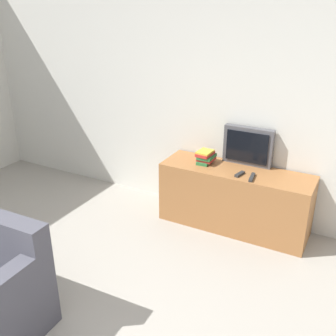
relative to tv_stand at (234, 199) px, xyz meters
The scene contains 6 objects.
wall_back 1.14m from the tv_stand, 150.40° to the left, with size 9.00×0.06×2.60m.
tv_stand is the anchor object (origin of this frame).
television 0.57m from the tv_stand, 78.36° to the left, with size 0.52×0.09×0.40m.
book_stack 0.54m from the tv_stand, behind, with size 0.17×0.22×0.14m.
remote_on_stand 0.37m from the tv_stand, 57.64° to the right, with size 0.07×0.15×0.02m.
remote_secondary 0.42m from the tv_stand, 32.53° to the right, with size 0.06×0.19×0.02m.
Camera 1 is at (1.65, -0.84, 2.27)m, focal length 42.00 mm.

